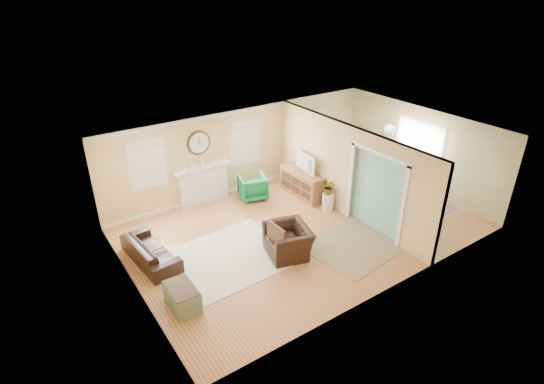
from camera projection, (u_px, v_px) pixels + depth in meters
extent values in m
plane|color=#9D5D35|center=(303.00, 228.00, 11.42)|extent=(9.00, 9.00, 0.00)
cube|color=tan|center=(244.00, 150.00, 13.03)|extent=(9.00, 0.02, 2.60)
cube|color=tan|center=(396.00, 238.00, 8.62)|extent=(9.00, 0.02, 2.60)
cube|color=tan|center=(129.00, 240.00, 8.57)|extent=(0.02, 6.00, 2.60)
cube|color=tan|center=(419.00, 149.00, 13.09)|extent=(0.02, 6.00, 2.60)
cube|color=white|center=(306.00, 137.00, 10.24)|extent=(9.00, 6.00, 0.02)
cube|color=tan|center=(315.00, 155.00, 12.61)|extent=(0.12, 3.20, 2.60)
cube|color=tan|center=(423.00, 208.00, 9.74)|extent=(0.12, 1.00, 2.60)
cube|color=tan|center=(383.00, 145.00, 10.27)|extent=(0.12, 1.80, 0.40)
cube|color=white|center=(350.00, 181.00, 11.49)|extent=(0.04, 0.12, 2.20)
cube|color=white|center=(403.00, 208.00, 10.16)|extent=(0.04, 0.12, 2.20)
cube|color=white|center=(380.00, 154.00, 10.33)|extent=(0.04, 1.92, 0.12)
cube|color=#75B1B1|center=(349.00, 171.00, 11.61)|extent=(0.02, 6.00, 2.60)
cube|color=white|center=(203.00, 185.00, 12.53)|extent=(1.50, 0.24, 1.10)
cube|color=white|center=(202.00, 167.00, 12.25)|extent=(1.70, 0.30, 0.08)
cube|color=black|center=(202.00, 185.00, 12.63)|extent=(0.85, 0.02, 0.75)
cube|color=gold|center=(204.00, 189.00, 12.58)|extent=(0.85, 0.02, 0.62)
cylinder|color=#4F301C|center=(199.00, 143.00, 12.01)|extent=(0.70, 0.06, 0.70)
cylinder|color=silver|center=(199.00, 143.00, 11.98)|extent=(0.60, 0.01, 0.60)
cube|color=black|center=(199.00, 140.00, 11.94)|extent=(0.02, 0.01, 0.20)
cube|color=black|center=(201.00, 143.00, 12.01)|extent=(0.12, 0.01, 0.02)
cube|color=white|center=(147.00, 164.00, 11.38)|extent=(0.90, 0.03, 1.30)
cube|color=white|center=(147.00, 165.00, 11.35)|extent=(1.00, 0.04, 1.40)
cube|color=beige|center=(144.00, 143.00, 11.04)|extent=(1.05, 0.10, 0.18)
cube|color=white|center=(246.00, 142.00, 12.93)|extent=(0.90, 0.03, 1.30)
cube|color=white|center=(246.00, 142.00, 12.91)|extent=(1.00, 0.04, 1.40)
cube|color=beige|center=(246.00, 123.00, 12.59)|extent=(1.05, 0.10, 0.18)
cube|color=white|center=(417.00, 155.00, 13.16)|extent=(0.03, 1.60, 2.10)
cube|color=white|center=(417.00, 155.00, 13.15)|extent=(0.03, 1.70, 2.20)
cylinder|color=gold|center=(391.00, 121.00, 11.81)|extent=(0.02, 0.02, 0.30)
sphere|color=white|center=(389.00, 130.00, 11.92)|extent=(0.30, 0.30, 0.30)
cube|color=beige|center=(230.00, 257.00, 10.24)|extent=(2.85, 2.50, 0.01)
cube|color=#957F5E|center=(355.00, 245.00, 10.68)|extent=(2.51, 2.14, 0.01)
cube|color=slate|center=(395.00, 200.00, 12.82)|extent=(2.21, 2.77, 0.01)
imported|color=black|center=(150.00, 251.00, 10.00)|extent=(0.91, 1.94, 0.55)
imported|color=black|center=(288.00, 241.00, 10.22)|extent=(1.24, 1.34, 0.73)
imported|color=#1A6B42|center=(253.00, 187.00, 12.83)|extent=(0.97, 0.98, 0.73)
cube|color=gray|center=(182.00, 297.00, 8.61)|extent=(0.54, 0.86, 0.47)
cube|color=#4F301C|center=(181.00, 288.00, 8.49)|extent=(0.51, 0.82, 0.02)
cube|color=#9B663E|center=(303.00, 183.00, 12.98)|extent=(0.54, 1.63, 0.80)
cube|color=#4F301C|center=(306.00, 187.00, 12.41)|extent=(0.01, 0.44, 0.22)
cube|color=#4F301C|center=(305.00, 195.00, 12.54)|extent=(0.01, 0.44, 0.22)
cube|color=#4F301C|center=(296.00, 181.00, 12.77)|extent=(0.01, 0.44, 0.22)
cube|color=#4F301C|center=(295.00, 189.00, 12.90)|extent=(0.01, 0.44, 0.22)
cube|color=#4F301C|center=(286.00, 175.00, 13.14)|extent=(0.01, 0.44, 0.22)
cube|color=#4F301C|center=(286.00, 183.00, 13.26)|extent=(0.01, 0.44, 0.22)
imported|color=black|center=(303.00, 163.00, 12.66)|extent=(0.24, 0.99, 0.57)
cylinder|color=white|center=(328.00, 202.00, 12.23)|extent=(0.34, 0.34, 0.50)
imported|color=#337F33|center=(329.00, 187.00, 12.02)|extent=(0.43, 0.47, 0.46)
imported|color=#4F301C|center=(396.00, 191.00, 12.68)|extent=(1.28, 1.92, 0.63)
cube|color=slate|center=(370.00, 175.00, 13.51)|extent=(0.41, 0.41, 0.05)
cube|color=slate|center=(371.00, 168.00, 13.41)|extent=(0.39, 0.08, 0.46)
cylinder|color=black|center=(369.00, 178.00, 13.81)|extent=(0.03, 0.03, 0.39)
cylinder|color=black|center=(377.00, 181.00, 13.59)|extent=(0.03, 0.03, 0.39)
cylinder|color=black|center=(363.00, 181.00, 13.64)|extent=(0.03, 0.03, 0.39)
cylinder|color=black|center=(370.00, 184.00, 13.42)|extent=(0.03, 0.03, 0.39)
cube|color=slate|center=(431.00, 200.00, 11.82)|extent=(0.47, 0.47, 0.05)
cube|color=slate|center=(433.00, 191.00, 11.69)|extent=(0.46, 0.06, 0.55)
cylinder|color=black|center=(431.00, 213.00, 11.71)|extent=(0.03, 0.03, 0.46)
cylinder|color=black|center=(420.00, 207.00, 11.98)|extent=(0.03, 0.03, 0.46)
cylinder|color=black|center=(439.00, 209.00, 11.89)|extent=(0.03, 0.03, 0.46)
cylinder|color=black|center=(428.00, 204.00, 12.17)|extent=(0.03, 0.03, 0.46)
cube|color=white|center=(381.00, 190.00, 12.38)|extent=(0.52, 0.52, 0.05)
cube|color=white|center=(382.00, 181.00, 12.25)|extent=(0.12, 0.46, 0.55)
cylinder|color=black|center=(371.00, 196.00, 12.57)|extent=(0.03, 0.03, 0.46)
cylinder|color=black|center=(381.00, 194.00, 12.72)|extent=(0.03, 0.03, 0.46)
cylinder|color=black|center=(379.00, 202.00, 12.27)|extent=(0.03, 0.03, 0.46)
cylinder|color=black|center=(389.00, 199.00, 12.42)|extent=(0.03, 0.03, 0.46)
cube|color=slate|center=(409.00, 182.00, 13.05)|extent=(0.43, 0.43, 0.05)
cube|color=slate|center=(411.00, 175.00, 12.94)|extent=(0.10, 0.38, 0.45)
cylinder|color=black|center=(416.00, 188.00, 13.13)|extent=(0.03, 0.03, 0.38)
cylinder|color=black|center=(410.00, 191.00, 12.95)|extent=(0.03, 0.03, 0.38)
cylinder|color=black|center=(407.00, 185.00, 13.34)|extent=(0.03, 0.03, 0.38)
cylinder|color=black|center=(401.00, 188.00, 13.15)|extent=(0.03, 0.03, 0.38)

